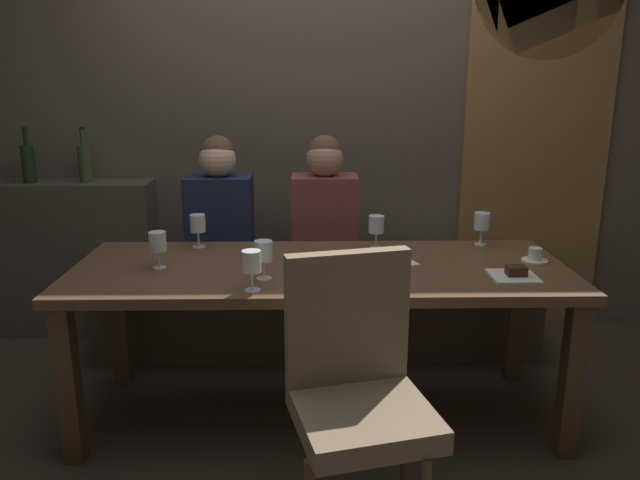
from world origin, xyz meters
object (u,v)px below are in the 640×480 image
Objects in this scene: diner_bearded at (325,213)px; wine_bottle_pale_label at (85,162)px; wine_bottle_dark_red at (28,162)px; wine_glass_near_left at (376,225)px; banquette_bench at (318,314)px; chair_near_side at (356,379)px; dining_table at (320,284)px; wine_glass_near_right at (252,262)px; dessert_plate at (514,274)px; wine_glass_end_right at (198,224)px; diner_redhead at (220,213)px; wine_glass_center_front at (158,243)px; espresso_cup at (535,256)px; wine_glass_far_left at (482,222)px; wine_glass_end_left at (263,252)px.

wine_bottle_pale_label is (-1.41, 0.33, 0.24)m from diner_bearded.
wine_bottle_pale_label is (0.33, 0.01, 0.00)m from wine_bottle_dark_red.
wine_bottle_pale_label reaches higher than diner_bearded.
banquette_bench is at bearing 123.78° from wine_glass_near_left.
dining_table is at bearing 98.58° from chair_near_side.
wine_bottle_pale_label is 1.76m from wine_glass_near_right.
dessert_plate is (0.81, -0.89, 0.53)m from banquette_bench.
wine_glass_near_right is at bearing -172.48° from dessert_plate.
banquette_bench is 0.95m from wine_glass_end_right.
wine_bottle_pale_label reaches higher than dessert_plate.
wine_bottle_dark_red reaches higher than chair_near_side.
diner_redhead is 0.74m from wine_glass_center_front.
wine_bottle_pale_label is 2.57m from espresso_cup.
dining_table is at bearing -157.53° from wine_glass_far_left.
diner_bearded is at bearing 86.86° from dining_table.
dining_table is at bearing 37.37° from wine_glass_end_left.
wine_glass_center_front is 1.00× the size of wine_glass_near_left.
wine_glass_near_right is 1.00× the size of wine_glass_end_left.
espresso_cup is at bearing 10.52° from wine_glass_end_left.
wine_bottle_dark_red reaches higher than wine_glass_far_left.
diner_bearded is at bearing 72.94° from wine_glass_near_right.
wine_glass_near_left is 0.72m from dessert_plate.
wine_glass_near_right reaches higher than banquette_bench.
wine_glass_near_right is at bearing -132.25° from wine_glass_near_left.
wine_glass_center_front is 1.00× the size of wine_glass_end_left.
wine_glass_near_left reaches higher than banquette_bench.
wine_bottle_pale_label is (-1.37, 0.33, 0.84)m from banquette_bench.
diner_redhead is 2.47× the size of wine_bottle_pale_label.
wine_glass_near_right is at bearing -129.90° from dining_table.
wine_bottle_dark_red is 1.90m from wine_glass_end_left.
wine_glass_near_right is at bearing -35.09° from wine_glass_center_front.
wine_bottle_dark_red is (-1.74, 0.33, 0.24)m from diner_bearded.
wine_glass_near_left is at bearing 47.75° from wine_glass_near_right.
wine_glass_center_front reaches higher than espresso_cup.
dining_table is 6.75× the size of wine_bottle_pale_label.
chair_near_side is 5.98× the size of wine_glass_end_left.
wine_bottle_pale_label is 2.52m from dessert_plate.
wine_bottle_pale_label reaches higher than espresso_cup.
wine_glass_end_left is at bearing 179.85° from dessert_plate.
wine_bottle_dark_red and wine_bottle_pale_label have the same top height.
diner_bearded is 1.03m from wine_glass_center_front.
wine_glass_near_right is (1.43, -1.34, -0.21)m from wine_bottle_dark_red.
diner_bearded is 4.24× the size of dessert_plate.
banquette_bench is 1.46m from chair_near_side.
chair_near_side is 5.98× the size of wine_glass_far_left.
wine_bottle_dark_red reaches higher than banquette_bench.
wine_glass_end_right is 1.00× the size of wine_glass_far_left.
chair_near_side is 1.30m from wine_glass_end_right.
wine_bottle_pale_label is at bearing 162.51° from wine_glass_far_left.
diner_redhead reaches higher than wine_glass_far_left.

